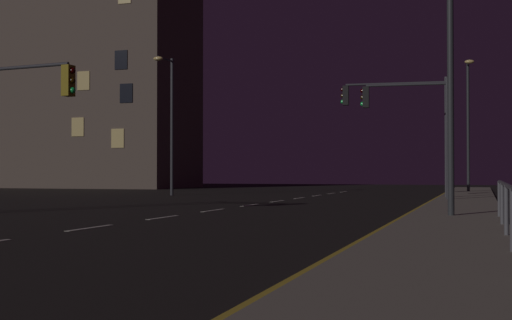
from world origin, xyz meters
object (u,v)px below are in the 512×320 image
Objects in this scene: street_lamp_corner at (468,114)px; traffic_light_near_left at (12,104)px; building_distant at (63,80)px; traffic_light_far_center at (409,114)px; street_lamp_across_street at (170,113)px; traffic_light_mid_right at (400,112)px; street_lamp_median at (458,64)px.

traffic_light_near_left is at bearing -116.96° from street_lamp_corner.
building_distant reaches higher than street_lamp_corner.
street_lamp_across_street reaches higher than traffic_light_far_center.
street_lamp_corner reaches higher than traffic_light_near_left.
traffic_light_mid_right reaches higher than traffic_light_far_center.
traffic_light_near_left is 29.64m from street_lamp_corner.
street_lamp_corner is at bearing 28.80° from street_lamp_across_street.
street_lamp_corner is at bearing 63.04° from traffic_light_near_left.
street_lamp_median is at bearing -44.18° from street_lamp_across_street.
traffic_light_far_center is at bearing 102.25° from street_lamp_median.
traffic_light_mid_right is at bearing 105.15° from traffic_light_far_center.
building_distant is (-20.96, 34.52, 5.95)m from traffic_light_near_left.
building_distant is at bearing 121.27° from traffic_light_near_left.
traffic_light_mid_right is 37.05m from building_distant.
traffic_light_far_center is at bearing -74.85° from traffic_light_mid_right.
traffic_light_mid_right is 13.31m from street_lamp_across_street.
traffic_light_near_left is 0.91× the size of traffic_light_far_center.
traffic_light_mid_right is at bearing -105.34° from street_lamp_corner.
street_lamp_across_street is at bearing 98.78° from traffic_light_near_left.
traffic_light_far_center is (0.66, -2.45, -0.32)m from traffic_light_mid_right.
traffic_light_near_left is 0.61× the size of street_lamp_corner.
traffic_light_near_left is 0.70× the size of street_lamp_median.
building_distant is (-34.55, 32.83, 5.06)m from street_lamp_median.
street_lamp_across_street is at bearing -42.95° from building_distant.
traffic_light_near_left is 17.19m from traffic_light_far_center.
traffic_light_mid_right is 1.07× the size of traffic_light_far_center.
street_lamp_median reaches higher than traffic_light_far_center.
traffic_light_far_center is (11.11, 13.11, 0.42)m from traffic_light_near_left.
traffic_light_far_center is 0.24× the size of building_distant.
street_lamp_corner is 18.40m from street_lamp_across_street.
street_lamp_median is 0.89× the size of street_lamp_across_street.
street_lamp_median is at bearing -77.75° from traffic_light_far_center.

